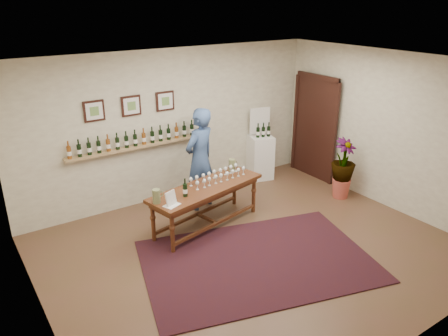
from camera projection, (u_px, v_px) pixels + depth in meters
ground at (253, 250)px, 6.70m from camera, size 6.00×6.00×0.00m
room_shell at (281, 130)px, 8.82m from camera, size 6.00×6.00×6.00m
rug at (257, 261)px, 6.43m from camera, size 3.77×3.01×0.02m
tasting_table at (206, 192)px, 7.20m from camera, size 2.16×1.07×0.73m
table_glasses at (218, 176)px, 7.37m from camera, size 1.17×0.39×0.16m
table_bottles at (183, 186)px, 6.77m from camera, size 0.35×0.27×0.33m
pitcher_left at (156, 196)px, 6.55m from camera, size 0.17×0.17×0.22m
pitcher_right at (232, 165)px, 7.76m from camera, size 0.18×0.18×0.22m
menu_card at (171, 198)px, 6.48m from camera, size 0.28×0.25×0.22m
display_pedestal at (260, 157)px, 9.22m from camera, size 0.57×0.57×0.93m
pedestal_bottles at (263, 130)px, 8.97m from camera, size 0.29×0.14×0.28m
info_sign at (260, 121)px, 9.04m from camera, size 0.43×0.14×0.61m
potted_plant at (343, 169)px, 8.27m from camera, size 0.57×0.57×1.01m
person at (200, 159)px, 7.77m from camera, size 0.79×0.65×1.87m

